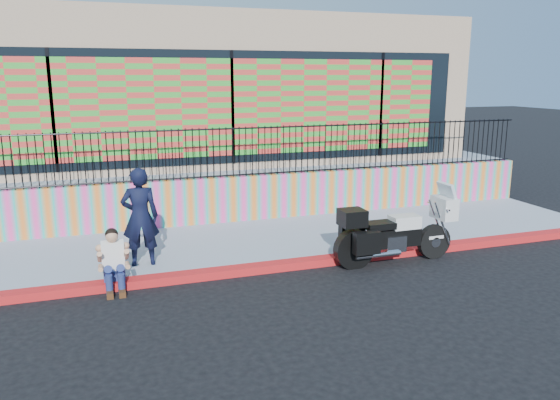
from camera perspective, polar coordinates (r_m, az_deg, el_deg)
name	(u,v)px	position (r m, az deg, el deg)	size (l,w,h in m)	color
ground	(287,269)	(10.61, 0.69, -7.19)	(90.00, 90.00, 0.00)	black
red_curb	(287,265)	(10.58, 0.69, -6.81)	(16.00, 0.30, 0.15)	#AB0C28
sidewalk	(262,241)	(12.07, -1.92, -4.30)	(16.00, 3.00, 0.15)	#8993A5
mural_wall	(243,198)	(13.40, -3.92, 0.18)	(16.00, 0.20, 1.10)	#FF439E
metal_fence	(242,152)	(13.19, -4.00, 5.06)	(15.80, 0.04, 1.20)	black
elevated_platform	(203,168)	(18.30, -8.04, 3.28)	(16.00, 10.00, 1.25)	#8993A5
storefront_building	(202,88)	(17.84, -8.17, 11.51)	(14.00, 8.06, 4.00)	tan
police_motorcycle	(393,231)	(10.96, 11.76, -3.22)	(2.50, 0.83, 1.56)	black
police_officer	(140,217)	(10.45, -14.41, -1.72)	(0.68, 0.44, 1.86)	black
seated_man	(114,266)	(9.83, -16.96, -6.64)	(0.54, 0.71, 1.06)	navy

